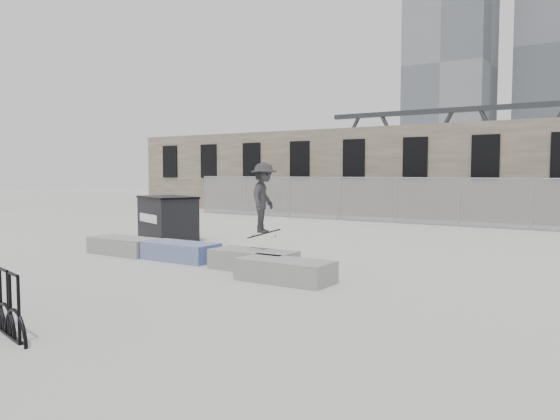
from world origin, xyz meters
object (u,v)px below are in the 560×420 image
(dumpster, at_px, (168,218))
(planter_far_left, at_px, (124,245))
(planter_offset, at_px, (285,270))
(planter_center_left, at_px, (181,251))
(planter_center_right, at_px, (253,259))
(skateboarder, at_px, (264,198))

(dumpster, bearing_deg, planter_far_left, -44.24)
(planter_far_left, xyz_separation_m, planter_offset, (5.74, -0.75, 0.00))
(planter_far_left, relative_size, dumpster, 0.78)
(planter_center_left, bearing_deg, planter_center_right, -2.46)
(planter_center_left, bearing_deg, skateboarder, 5.34)
(planter_center_right, height_order, planter_offset, same)
(planter_offset, height_order, skateboarder, skateboarder)
(planter_center_left, height_order, dumpster, dumpster)
(planter_far_left, bearing_deg, dumpster, 112.95)
(planter_far_left, distance_m, planter_center_left, 2.04)
(planter_far_left, relative_size, planter_center_right, 1.00)
(dumpster, bearing_deg, skateboarder, -1.95)
(planter_far_left, height_order, dumpster, dumpster)
(dumpster, relative_size, skateboarder, 1.43)
(planter_center_left, relative_size, planter_offset, 1.00)
(planter_center_right, relative_size, planter_offset, 1.00)
(planter_far_left, bearing_deg, planter_offset, -7.45)
(planter_center_right, bearing_deg, skateboarder, 78.68)
(dumpster, bearing_deg, planter_center_right, -4.88)
(planter_center_right, bearing_deg, planter_offset, -28.71)
(planter_offset, bearing_deg, planter_center_right, 151.29)
(planter_offset, xyz_separation_m, dumpster, (-6.98, 3.69, 0.48))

